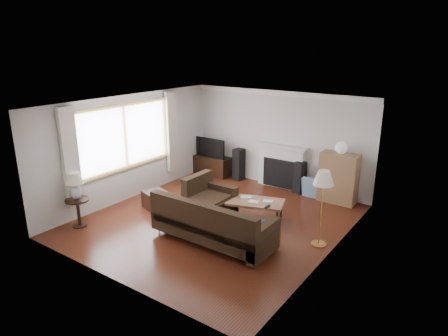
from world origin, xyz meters
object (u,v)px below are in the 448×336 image
Objects in this scene: side_table at (79,213)px; sectional_sofa at (213,221)px; floor_lamp at (321,209)px; tv_stand at (213,165)px; bookshelf at (338,178)px; coffee_table at (255,211)px.

sectional_sofa is at bearing 21.66° from side_table.
sectional_sofa is 2.02m from floor_lamp.
sectional_sofa is at bearing -148.82° from floor_lamp.
sectional_sofa reaches higher than tv_stand.
tv_stand is 4.33m from side_table.
tv_stand is 4.74m from floor_lamp.
bookshelf is at bearing 102.13° from floor_lamp.
bookshelf is (3.67, 0.03, 0.33)m from tv_stand.
bookshelf is 5.84m from side_table.
bookshelf is 0.81× the size of floor_lamp.
tv_stand is at bearing 151.74° from floor_lamp.
tv_stand reaches higher than coffee_table.
tv_stand is 0.91× the size of coffee_table.
bookshelf is 0.46× the size of sectional_sofa.
bookshelf reaches higher than sectional_sofa.
coffee_table is (-1.04, -2.04, -0.37)m from bookshelf.
bookshelf is 3.52m from sectional_sofa.
floor_lamp is at bearing -26.28° from coffee_table.
bookshelf is 2.00× the size of side_table.
side_table is at bearing -154.43° from floor_lamp.
side_table is at bearing -158.75° from coffee_table.
sectional_sofa reaches higher than coffee_table.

